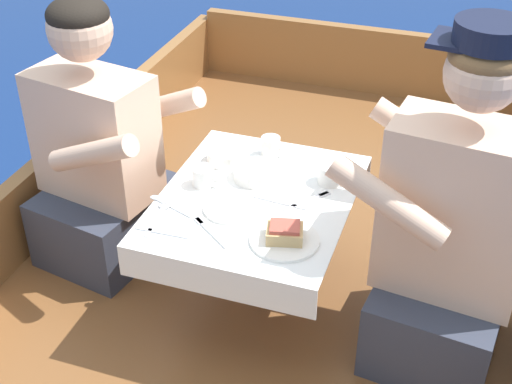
{
  "coord_description": "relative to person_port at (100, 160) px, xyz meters",
  "views": [
    {
      "loc": [
        0.59,
        -1.72,
        1.98
      ],
      "look_at": [
        0.0,
        0.01,
        0.77
      ],
      "focal_mm": 50.0,
      "sensor_mm": 36.0,
      "label": 1
    }
  ],
  "objects": [
    {
      "name": "person_port",
      "position": [
        0.0,
        0.0,
        0.0
      ],
      "size": [
        0.57,
        0.52,
        0.95
      ],
      "rotation": [
        0.0,
        0.0,
        -0.18
      ],
      "color": "#333847",
      "rests_on": "boat_deck"
    },
    {
      "name": "coffee_cup_center",
      "position": [
        0.41,
        -0.06,
        0.06
      ],
      "size": [
        0.1,
        0.07,
        0.06
      ],
      "color": "white",
      "rests_on": "cockpit_table"
    },
    {
      "name": "bow_coaming",
      "position": [
        0.59,
        1.64,
        -0.21
      ],
      "size": [
        1.71,
        0.06,
        0.34
      ],
      "primitive_type": "cube",
      "color": "#936033",
      "rests_on": "boat_deck"
    },
    {
      "name": "utensil_spoon_starboard",
      "position": [
        0.35,
        -0.26,
        0.03
      ],
      "size": [
        0.04,
        0.17,
        0.01
      ],
      "rotation": [
        0.0,
        0.0,
        1.67
      ],
      "color": "silver",
      "rests_on": "cockpit_table"
    },
    {
      "name": "utensil_fork_starboard",
      "position": [
        0.76,
        -0.03,
        0.03
      ],
      "size": [
        0.12,
        0.15,
        0.0
      ],
      "rotation": [
        0.0,
        0.0,
        0.92
      ],
      "color": "silver",
      "rests_on": "cockpit_table"
    },
    {
      "name": "plate_bread",
      "position": [
        0.54,
        -0.16,
        0.03
      ],
      "size": [
        0.16,
        0.16,
        0.01
      ],
      "color": "white",
      "rests_on": "cockpit_table"
    },
    {
      "name": "bowl_starboard_near",
      "position": [
        0.55,
        0.03,
        0.05
      ],
      "size": [
        0.14,
        0.14,
        0.04
      ],
      "color": "white",
      "rests_on": "cockpit_table"
    },
    {
      "name": "bowl_port_near",
      "position": [
        0.42,
        0.09,
        0.05
      ],
      "size": [
        0.11,
        0.11,
        0.04
      ],
      "color": "white",
      "rests_on": "cockpit_table"
    },
    {
      "name": "utensil_knife_starboard",
      "position": [
        0.67,
        -0.08,
        0.03
      ],
      "size": [
        0.17,
        0.03,
        0.0
      ],
      "rotation": [
        0.0,
        0.0,
        3.05
      ],
      "color": "silver",
      "rests_on": "cockpit_table"
    },
    {
      "name": "sandwich",
      "position": [
        0.74,
        -0.26,
        0.06
      ],
      "size": [
        0.12,
        0.1,
        0.05
      ],
      "rotation": [
        0.0,
        0.0,
        0.25
      ],
      "color": "tan",
      "rests_on": "plate_sandwich"
    },
    {
      "name": "plate_sandwich",
      "position": [
        0.74,
        -0.26,
        0.03
      ],
      "size": [
        0.2,
        0.2,
        0.01
      ],
      "color": "white",
      "rests_on": "cockpit_table"
    },
    {
      "name": "coffee_cup_port",
      "position": [
        0.56,
        0.19,
        0.06
      ],
      "size": [
        0.09,
        0.06,
        0.07
      ],
      "color": "white",
      "rests_on": "cockpit_table"
    },
    {
      "name": "utensil_knife_port",
      "position": [
        0.39,
        -0.34,
        0.03
      ],
      "size": [
        0.17,
        0.02,
        0.0
      ],
      "rotation": [
        0.0,
        0.0,
        0.03
      ],
      "color": "silver",
      "rests_on": "cockpit_table"
    },
    {
      "name": "cockpit_table",
      "position": [
        0.59,
        -0.07,
        -0.02
      ],
      "size": [
        0.58,
        0.72,
        0.41
      ],
      "color": "#B2B2B7",
      "rests_on": "boat_deck"
    },
    {
      "name": "gunwale_port",
      "position": [
        -0.29,
        -0.08,
        -0.23
      ],
      "size": [
        0.06,
        3.51,
        0.29
      ],
      "primitive_type": "cube",
      "color": "#936033",
      "rests_on": "boat_deck"
    },
    {
      "name": "ground_plane",
      "position": [
        0.59,
        -0.08,
        -0.73
      ],
      "size": [
        60.0,
        60.0,
        0.0
      ],
      "primitive_type": "plane",
      "color": "navy"
    },
    {
      "name": "utensil_fork_port",
      "position": [
        0.51,
        -0.28,
        0.03
      ],
      "size": [
        0.15,
        0.12,
        0.0
      ],
      "rotation": [
        0.0,
        0.0,
        2.48
      ],
      "color": "silver",
      "rests_on": "cockpit_table"
    },
    {
      "name": "utensil_spoon_center",
      "position": [
        0.34,
        -0.2,
        0.03
      ],
      "size": [
        0.16,
        0.07,
        0.01
      ],
      "rotation": [
        0.0,
        0.0,
        2.77
      ],
      "color": "silver",
      "rests_on": "cockpit_table"
    },
    {
      "name": "person_starboard",
      "position": [
        1.18,
        -0.11,
        0.04
      ],
      "size": [
        0.56,
        0.49,
        1.05
      ],
      "rotation": [
        0.0,
        0.0,
        3.02
      ],
      "color": "#333847",
      "rests_on": "boat_deck"
    },
    {
      "name": "boat_deck",
      "position": [
        0.59,
        -0.08,
        -0.55
      ],
      "size": [
        1.83,
        3.51,
        0.35
      ],
      "primitive_type": "cube",
      "color": "brown",
      "rests_on": "ground_plane"
    },
    {
      "name": "coffee_cup_starboard",
      "position": [
        0.79,
        0.08,
        0.06
      ],
      "size": [
        0.11,
        0.08,
        0.06
      ],
      "color": "white",
      "rests_on": "cockpit_table"
    }
  ]
}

